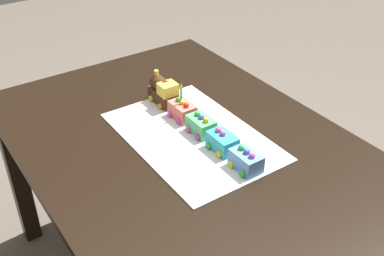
# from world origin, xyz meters

# --- Properties ---
(dining_table) EXTENTS (1.40, 1.00, 0.74)m
(dining_table) POSITION_xyz_m (0.00, 0.00, 0.63)
(dining_table) COLOR black
(dining_table) RESTS_ON ground
(cake_board) EXTENTS (0.60, 0.40, 0.00)m
(cake_board) POSITION_xyz_m (-0.00, 0.03, 0.74)
(cake_board) COLOR silver
(cake_board) RESTS_ON dining_table
(cake_locomotive) EXTENTS (0.14, 0.08, 0.12)m
(cake_locomotive) POSITION_xyz_m (-0.25, 0.07, 0.79)
(cake_locomotive) COLOR #472816
(cake_locomotive) RESTS_ON cake_board
(cake_car_hopper_coral) EXTENTS (0.10, 0.08, 0.07)m
(cake_car_hopper_coral) POSITION_xyz_m (-0.12, 0.07, 0.77)
(cake_car_hopper_coral) COLOR #F27260
(cake_car_hopper_coral) RESTS_ON cake_board
(cake_car_flatbed_mint_green) EXTENTS (0.10, 0.08, 0.07)m
(cake_car_flatbed_mint_green) POSITION_xyz_m (0.00, 0.07, 0.77)
(cake_car_flatbed_mint_green) COLOR #59CC7A
(cake_car_flatbed_mint_green) RESTS_ON cake_board
(cake_car_gondola_turquoise) EXTENTS (0.10, 0.08, 0.07)m
(cake_car_gondola_turquoise) POSITION_xyz_m (0.12, 0.07, 0.77)
(cake_car_gondola_turquoise) COLOR #38B7C6
(cake_car_gondola_turquoise) RESTS_ON cake_board
(cake_car_caboose_sky_blue) EXTENTS (0.10, 0.08, 0.07)m
(cake_car_caboose_sky_blue) POSITION_xyz_m (0.24, 0.07, 0.77)
(cake_car_caboose_sky_blue) COLOR #669EEA
(cake_car_caboose_sky_blue) RESTS_ON cake_board
(birthday_candle) EXTENTS (0.01, 0.01, 0.06)m
(birthday_candle) POSITION_xyz_m (-0.12, 0.07, 0.85)
(birthday_candle) COLOR #66D872
(birthday_candle) RESTS_ON cake_car_hopper_coral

